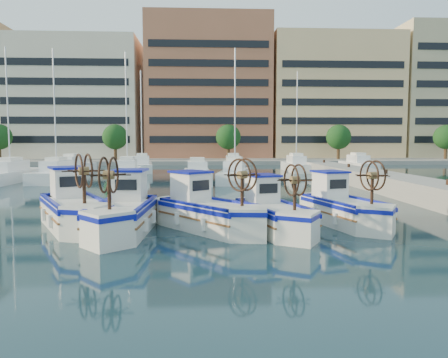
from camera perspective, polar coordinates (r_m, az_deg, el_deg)
ground at (r=17.11m, az=-1.98°, el=-7.02°), size 300.00×300.00×0.00m
quay at (r=28.22m, az=25.16°, el=-1.50°), size 3.00×60.00×1.20m
waterfront at (r=82.67m, az=3.76°, el=10.22°), size 180.00×40.00×25.60m
yacht_marina at (r=44.52m, az=-5.96°, el=1.07°), size 37.92×23.18×11.50m
fishing_boat_a at (r=19.04m, az=-19.08°, el=-3.45°), size 3.97×5.14×3.11m
fishing_boat_b at (r=17.44m, az=-12.93°, el=-4.11°), size 2.23×4.93×3.04m
fishing_boat_c at (r=17.51m, az=-2.20°, el=-4.05°), size 4.29×4.71×2.94m
fishing_boat_d at (r=17.38m, az=6.32°, el=-4.30°), size 2.84×4.56×2.76m
fishing_boat_e at (r=19.28m, az=15.25°, el=-3.47°), size 2.91×4.68×2.83m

